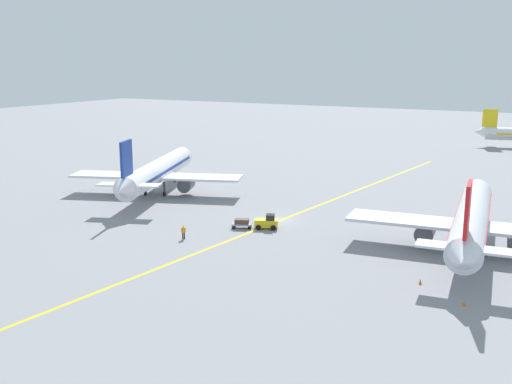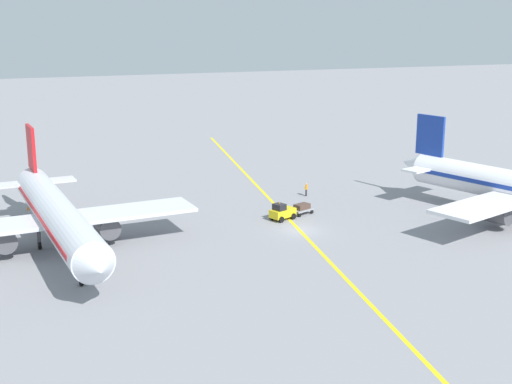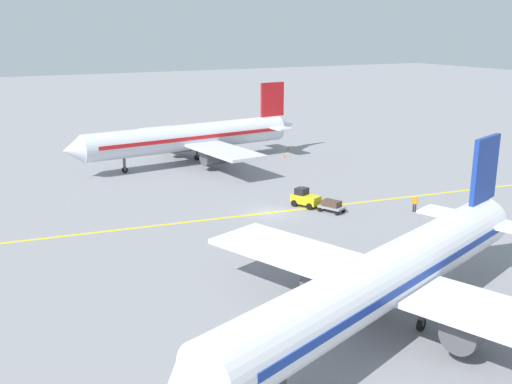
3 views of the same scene
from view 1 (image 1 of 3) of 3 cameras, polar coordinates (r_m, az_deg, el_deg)
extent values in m
plane|color=gray|center=(82.39, 2.31, -2.73)|extent=(400.00, 400.00, 0.00)
cube|color=yellow|center=(82.39, 2.31, -2.73)|extent=(14.61, 119.20, 0.01)
cylinder|color=white|center=(99.64, -9.33, 2.02)|extent=(13.67, 29.41, 3.60)
cone|color=white|center=(114.95, -6.89, 3.47)|extent=(4.04, 3.43, 3.42)
cone|color=white|center=(84.33, -12.71, 0.19)|extent=(3.90, 3.87, 3.06)
cube|color=#193899|center=(99.61, -9.33, 2.10)|extent=(12.68, 26.61, 0.50)
cube|color=white|center=(98.84, -9.49, 1.50)|extent=(28.08, 14.49, 0.36)
cylinder|color=#4C4C51|center=(100.71, -12.17, 0.87)|extent=(3.16, 3.76, 2.20)
cylinder|color=#4C4C51|center=(97.67, -6.67, 0.71)|extent=(3.16, 3.76, 2.20)
cube|color=#193899|center=(85.89, -12.24, 3.15)|extent=(1.71, 3.88, 5.00)
cube|color=white|center=(87.05, -12.01, 0.67)|extent=(9.28, 5.34, 0.24)
cylinder|color=#4C4C51|center=(109.10, -7.76, 1.68)|extent=(0.36, 0.36, 2.00)
cylinder|color=black|center=(109.29, -7.75, 1.17)|extent=(0.54, 0.85, 0.80)
cylinder|color=#4C4C51|center=(98.74, -10.51, 0.46)|extent=(0.36, 0.36, 2.00)
cylinder|color=black|center=(98.94, -10.49, -0.11)|extent=(0.54, 0.85, 0.80)
cylinder|color=#4C4C51|center=(97.75, -8.74, 0.40)|extent=(0.36, 0.36, 2.00)
cylinder|color=black|center=(97.97, -8.72, -0.17)|extent=(0.54, 0.85, 0.80)
cylinder|color=silver|center=(73.16, 19.87, -2.35)|extent=(6.83, 30.21, 3.60)
cone|color=silver|center=(88.96, 20.39, 0.14)|extent=(3.66, 2.76, 3.42)
cone|color=silver|center=(57.21, 19.08, -6.02)|extent=(3.37, 3.31, 3.06)
cube|color=red|center=(73.13, 19.88, -2.24)|extent=(6.54, 27.24, 0.50)
cube|color=silver|center=(72.37, 19.79, -3.09)|extent=(28.40, 8.20, 0.36)
cylinder|color=#4C4C51|center=(73.02, 15.80, -3.70)|extent=(2.53, 3.42, 2.20)
cube|color=red|center=(58.55, 19.51, -1.56)|extent=(0.79, 4.02, 5.00)
cube|color=silver|center=(60.04, 19.26, -5.07)|extent=(9.21, 3.36, 0.24)
cylinder|color=#4C4C51|center=(83.05, 20.08, -2.37)|extent=(0.36, 0.36, 2.00)
cylinder|color=black|center=(83.30, 20.03, -3.04)|extent=(0.36, 0.83, 0.80)
cylinder|color=#4C4C51|center=(71.93, 18.38, -4.48)|extent=(0.36, 0.36, 2.00)
cylinder|color=black|center=(72.21, 18.33, -5.24)|extent=(0.36, 0.83, 0.80)
cylinder|color=#4C4C51|center=(71.83, 20.93, -4.69)|extent=(0.36, 0.36, 2.00)
cylinder|color=black|center=(72.11, 20.87, -5.45)|extent=(0.36, 0.83, 0.80)
cone|color=white|center=(163.33, 20.51, 5.38)|extent=(3.22, 3.26, 2.75)
cube|color=yellow|center=(163.15, 21.40, 6.58)|extent=(3.59, 1.08, 4.50)
cube|color=white|center=(163.54, 21.46, 5.35)|extent=(3.82, 8.37, 0.22)
cube|color=gold|center=(78.19, 0.98, -2.95)|extent=(3.35, 2.58, 0.90)
cube|color=black|center=(77.95, 1.38, -2.39)|extent=(1.52, 1.61, 0.70)
sphere|color=orange|center=(77.84, 1.39, -2.08)|extent=(0.16, 0.16, 0.16)
cylinder|color=black|center=(78.97, 1.72, -3.13)|extent=(0.74, 0.51, 0.70)
cylinder|color=black|center=(77.53, 1.66, -3.43)|extent=(0.74, 0.51, 0.70)
cylinder|color=black|center=(79.10, 0.31, -3.10)|extent=(0.74, 0.51, 0.70)
cylinder|color=black|center=(77.66, 0.22, -3.40)|extent=(0.74, 0.51, 0.70)
cube|color=gray|center=(78.52, -1.36, -3.08)|extent=(2.94, 2.33, 0.20)
cube|color=#4C382D|center=(78.42, -1.36, -2.80)|extent=(2.12, 1.76, 0.60)
cylinder|color=black|center=(79.11, -0.56, -3.20)|extent=(0.46, 0.31, 0.44)
cylinder|color=black|center=(77.91, -0.64, -3.45)|extent=(0.46, 0.31, 0.44)
cylinder|color=black|center=(79.33, -2.05, -3.16)|extent=(0.46, 0.31, 0.44)
cylinder|color=black|center=(78.12, -2.16, -3.41)|extent=(0.46, 0.31, 0.44)
cylinder|color=#23232D|center=(74.37, -6.84, -4.15)|extent=(0.16, 0.16, 0.85)
cylinder|color=#23232D|center=(74.33, -6.99, -4.16)|extent=(0.16, 0.16, 0.85)
cube|color=orange|center=(74.15, -6.93, -3.62)|extent=(0.40, 0.42, 0.60)
cylinder|color=orange|center=(74.20, -6.75, -3.60)|extent=(0.10, 0.10, 0.55)
cylinder|color=orange|center=(74.10, -7.11, -3.63)|extent=(0.10, 0.10, 0.55)
sphere|color=tan|center=(74.03, -6.94, -3.30)|extent=(0.22, 0.22, 0.22)
cone|color=orange|center=(61.62, 15.38, -8.22)|extent=(0.32, 0.32, 0.55)
cone|color=orange|center=(57.62, 19.18, -9.95)|extent=(0.32, 0.32, 0.55)
camera|label=2|loc=(139.47, 26.67, 11.77)|focal=50.00mm
camera|label=3|loc=(132.11, -12.65, 10.79)|focal=42.00mm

